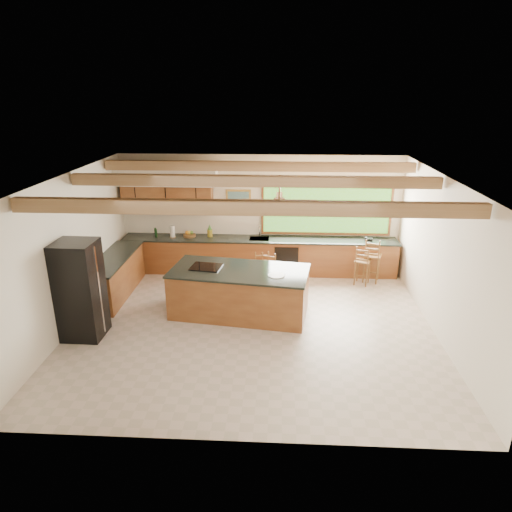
{
  "coord_description": "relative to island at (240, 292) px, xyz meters",
  "views": [
    {
      "loc": [
        0.52,
        -8.2,
        4.51
      ],
      "look_at": [
        0.03,
        0.8,
        1.22
      ],
      "focal_mm": 32.0,
      "sensor_mm": 36.0,
      "label": 1
    }
  ],
  "objects": [
    {
      "name": "ground",
      "position": [
        0.3,
        -0.55,
        -0.5
      ],
      "size": [
        7.2,
        7.2,
        0.0
      ],
      "primitive_type": "plane",
      "color": "beige",
      "rests_on": "ground"
    },
    {
      "name": "bar_stool_b",
      "position": [
        0.63,
        0.99,
        0.13
      ],
      "size": [
        0.46,
        0.46,
        1.06
      ],
      "rotation": [
        0.0,
        0.0,
        -0.24
      ],
      "color": "brown",
      "rests_on": "ground"
    },
    {
      "name": "bar_stool_c",
      "position": [
        2.85,
        1.65,
        0.1
      ],
      "size": [
        0.47,
        0.47,
        1.01
      ],
      "rotation": [
        0.0,
        0.0,
        -0.38
      ],
      "color": "brown",
      "rests_on": "ground"
    },
    {
      "name": "bar_stool_d",
      "position": [
        3.11,
        1.84,
        0.17
      ],
      "size": [
        0.51,
        0.51,
        1.13
      ],
      "rotation": [
        0.0,
        0.0,
        -0.3
      ],
      "color": "brown",
      "rests_on": "ground"
    },
    {
      "name": "refrigerator",
      "position": [
        -2.92,
        -1.1,
        0.46
      ],
      "size": [
        0.76,
        0.74,
        1.91
      ],
      "rotation": [
        0.0,
        0.0,
        -0.02
      ],
      "color": "black",
      "rests_on": "ground"
    },
    {
      "name": "room_shell",
      "position": [
        0.13,
        0.1,
        1.72
      ],
      "size": [
        7.27,
        6.54,
        3.02
      ],
      "color": "beige",
      "rests_on": "ground"
    },
    {
      "name": "island",
      "position": [
        0.0,
        0.0,
        0.0
      ],
      "size": [
        3.0,
        1.72,
        1.01
      ],
      "rotation": [
        0.0,
        0.0,
        -0.14
      ],
      "color": "brown",
      "rests_on": "ground"
    },
    {
      "name": "counter_run",
      "position": [
        -0.52,
        1.97,
        -0.03
      ],
      "size": [
        7.12,
        3.1,
        1.25
      ],
      "color": "brown",
      "rests_on": "ground"
    },
    {
      "name": "bar_stool_a",
      "position": [
        0.4,
        1.06,
        0.13
      ],
      "size": [
        0.43,
        0.43,
        1.06
      ],
      "rotation": [
        0.0,
        0.0,
        0.15
      ],
      "color": "brown",
      "rests_on": "ground"
    }
  ]
}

